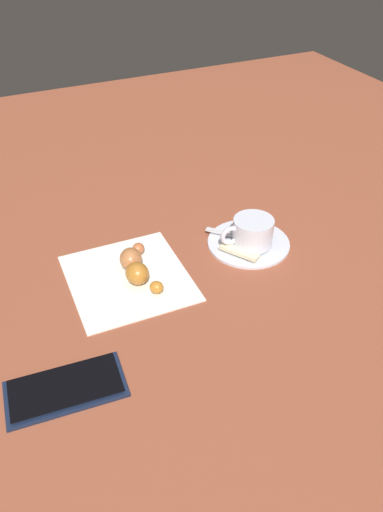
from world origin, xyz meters
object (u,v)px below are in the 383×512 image
(saucer, at_px, (250,243))
(napkin, at_px, (128,278))
(cell_phone, at_px, (65,388))
(croissant, at_px, (136,266))
(espresso_cup, at_px, (252,232))
(teaspoon, at_px, (250,239))
(sugar_packet, at_px, (239,252))

(saucer, distance_m, napkin, 0.22)
(cell_phone, bearing_deg, croissant, -132.16)
(croissant, xyz_separation_m, cell_phone, (0.16, 0.17, -0.02))
(croissant, relative_size, cell_phone, 0.87)
(saucer, distance_m, espresso_cup, 0.03)
(teaspoon, height_order, croissant, croissant)
(saucer, distance_m, sugar_packet, 0.04)
(teaspoon, relative_size, sugar_packet, 1.43)
(teaspoon, height_order, napkin, teaspoon)
(saucer, xyz_separation_m, cell_phone, (0.36, 0.17, -0.00))
(saucer, distance_m, teaspoon, 0.01)
(cell_phone, bearing_deg, sugar_packet, -155.96)
(teaspoon, bearing_deg, croissant, -0.31)
(sugar_packet, height_order, napkin, sugar_packet)
(sugar_packet, bearing_deg, napkin, -130.02)
(saucer, relative_size, espresso_cup, 1.53)
(sugar_packet, bearing_deg, espresso_cup, 85.83)
(cell_phone, bearing_deg, saucer, -154.95)
(saucer, bearing_deg, sugar_packet, 34.08)
(croissant, bearing_deg, napkin, 1.36)
(teaspoon, distance_m, croissant, 0.20)
(espresso_cup, xyz_separation_m, cell_phone, (0.36, 0.16, -0.03))
(espresso_cup, xyz_separation_m, sugar_packet, (0.03, 0.02, -0.02))
(napkin, height_order, cell_phone, cell_phone)
(sugar_packet, relative_size, cell_phone, 0.45)
(napkin, bearing_deg, saucer, 179.05)
(saucer, xyz_separation_m, espresso_cup, (0.00, 0.01, 0.03))
(saucer, relative_size, napkin, 0.72)
(sugar_packet, bearing_deg, cell_phone, -97.96)
(espresso_cup, xyz_separation_m, croissant, (0.20, -0.01, -0.01))
(croissant, bearing_deg, teaspoon, 179.69)
(espresso_cup, distance_m, napkin, 0.22)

